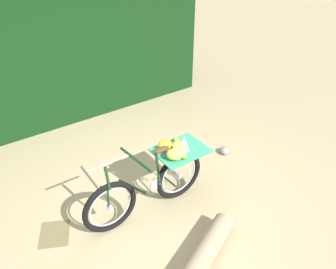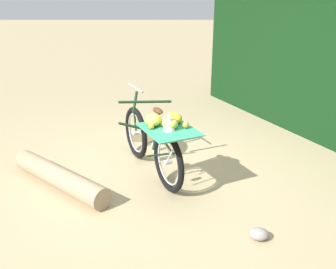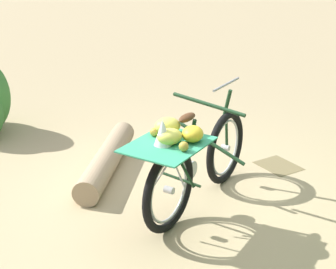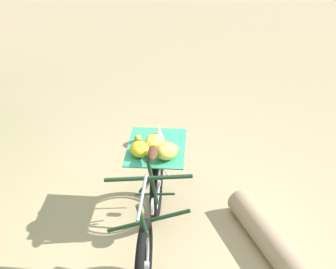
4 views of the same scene
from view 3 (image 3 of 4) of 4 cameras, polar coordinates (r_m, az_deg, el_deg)
name	(u,v)px [view 3 (image 3 of 4)]	position (r m, az deg, el deg)	size (l,w,h in m)	color
ground_plane	(189,210)	(4.56, 2.44, -8.60)	(60.00, 60.00, 0.00)	tan
bicycle	(193,159)	(4.38, 2.92, -2.77)	(1.06, 1.73, 1.03)	black
fallen_log	(107,159)	(5.29, -6.94, -2.80)	(0.26, 0.26, 1.59)	#9E8466
leaf_litter_patch	(278,166)	(5.53, 12.45, -3.48)	(0.44, 0.36, 0.01)	olive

